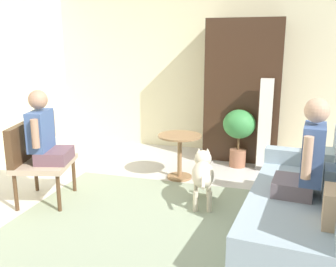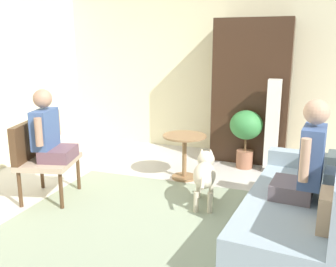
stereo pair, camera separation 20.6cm
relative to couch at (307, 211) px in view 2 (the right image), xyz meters
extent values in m
plane|color=beige|center=(-1.41, 0.12, -0.32)|extent=(6.67, 6.67, 0.00)
cube|color=beige|center=(-1.41, 2.85, 1.08)|extent=(6.16, 0.12, 2.80)
cube|color=gray|center=(-1.37, -0.11, -0.32)|extent=(3.04, 2.38, 0.01)
cube|color=#8EA0AD|center=(-0.07, -0.02, -0.10)|extent=(1.08, 2.08, 0.45)
cube|color=#8EA0AD|center=(0.02, 0.89, 0.21)|extent=(0.91, 0.27, 0.17)
cube|color=tan|center=(0.11, -0.54, 0.27)|extent=(0.13, 0.33, 0.28)
cube|color=#9EB2B7|center=(0.16, 0.01, 0.27)|extent=(0.13, 0.29, 0.28)
cube|color=#9EB2B7|center=(0.22, 0.56, 0.27)|extent=(0.13, 0.34, 0.28)
cylinder|color=#4C331E|center=(-2.67, 0.43, -0.11)|extent=(0.04, 0.04, 0.42)
cylinder|color=#4C331E|center=(-2.53, -0.12, -0.11)|extent=(0.04, 0.04, 0.42)
cylinder|color=#4C331E|center=(-3.13, 0.31, -0.11)|extent=(0.04, 0.04, 0.42)
cylinder|color=#4C331E|center=(-2.99, -0.24, -0.11)|extent=(0.04, 0.04, 0.42)
cube|color=tan|center=(-2.83, 0.10, 0.13)|extent=(0.72, 0.79, 0.06)
cube|color=#4C331E|center=(-3.07, 0.04, 0.37)|extent=(0.24, 0.67, 0.43)
cube|color=#64585F|center=(-0.14, -0.01, 0.20)|extent=(0.39, 0.43, 0.14)
cube|color=#3F598C|center=(0.00, -0.03, 0.53)|extent=(0.22, 0.41, 0.52)
sphere|color=tan|center=(0.00, -0.03, 0.91)|extent=(0.21, 0.21, 0.21)
cylinder|color=tan|center=(-0.06, -0.26, 0.55)|extent=(0.08, 0.08, 0.36)
cylinder|color=tan|center=(-0.02, 0.21, 0.55)|extent=(0.08, 0.08, 0.36)
cube|color=#694954|center=(-2.72, 0.13, 0.23)|extent=(0.44, 0.49, 0.14)
cube|color=#3F598C|center=(-2.85, 0.09, 0.52)|extent=(0.28, 0.45, 0.44)
sphere|color=#A57A60|center=(-2.85, 0.09, 0.87)|extent=(0.21, 0.21, 0.21)
cylinder|color=#A57A60|center=(-2.88, 0.34, 0.54)|extent=(0.08, 0.08, 0.31)
cylinder|color=#A57A60|center=(-2.75, -0.14, 0.54)|extent=(0.08, 0.08, 0.31)
cylinder|color=olive|center=(-1.55, 1.25, 0.27)|extent=(0.58, 0.58, 0.02)
cylinder|color=olive|center=(-1.55, 1.25, -0.03)|extent=(0.06, 0.06, 0.58)
cylinder|color=olive|center=(-1.55, 1.25, -0.31)|extent=(0.33, 0.33, 0.03)
ellipsoid|color=beige|center=(-1.08, 0.50, 0.04)|extent=(0.36, 0.60, 0.25)
sphere|color=beige|center=(-1.14, 0.84, 0.12)|extent=(0.21, 0.21, 0.21)
cone|color=beige|center=(-1.20, 0.83, 0.22)|extent=(0.06, 0.06, 0.06)
cone|color=beige|center=(-1.09, 0.85, 0.22)|extent=(0.06, 0.06, 0.06)
cylinder|color=beige|center=(-1.00, 0.15, 0.08)|extent=(0.07, 0.18, 0.10)
cylinder|color=beige|center=(-1.19, 0.68, -0.20)|extent=(0.06, 0.06, 0.24)
cylinder|color=beige|center=(-1.04, 0.71, -0.20)|extent=(0.06, 0.06, 0.24)
cylinder|color=beige|center=(-1.11, 0.29, -0.20)|extent=(0.06, 0.06, 0.24)
cylinder|color=beige|center=(-0.96, 0.32, -0.20)|extent=(0.06, 0.06, 0.24)
cylinder|color=#996047|center=(-0.84, 1.98, -0.19)|extent=(0.24, 0.24, 0.26)
cylinder|color=brown|center=(-0.84, 1.98, 0.04)|extent=(0.03, 0.03, 0.20)
ellipsoid|color=#36823F|center=(-0.84, 1.98, 0.32)|extent=(0.47, 0.47, 0.42)
cube|color=#4C4742|center=(-0.48, 1.97, -0.29)|extent=(0.20, 0.20, 0.06)
cube|color=white|center=(-0.48, 1.97, 0.37)|extent=(0.18, 0.18, 1.25)
cube|color=#382316|center=(-0.85, 2.44, 0.75)|extent=(1.12, 0.56, 2.15)
camera|label=1|loc=(-0.32, -3.39, 1.47)|focal=39.81mm
camera|label=2|loc=(-0.13, -3.32, 1.47)|focal=39.81mm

